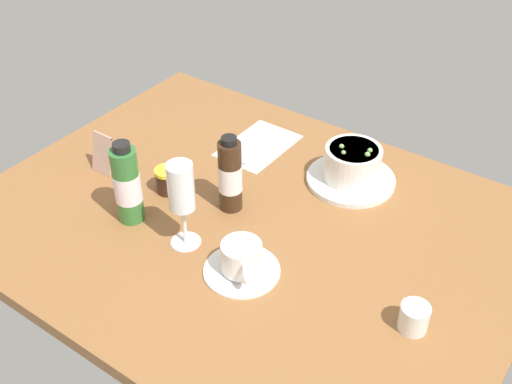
# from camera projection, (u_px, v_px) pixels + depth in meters

# --- Properties ---
(ground_plane) EXTENTS (1.10, 0.84, 0.03)m
(ground_plane) POSITION_uv_depth(u_px,v_px,m) (249.00, 225.00, 1.29)
(ground_plane) COLOR brown
(porridge_bowl) EXTENTS (0.19, 0.19, 0.09)m
(porridge_bowl) POSITION_uv_depth(u_px,v_px,m) (352.00, 166.00, 1.35)
(porridge_bowl) COLOR white
(porridge_bowl) RESTS_ON ground_plane
(cutlery_setting) EXTENTS (0.13, 0.20, 0.01)m
(cutlery_setting) POSITION_uv_depth(u_px,v_px,m) (257.00, 146.00, 1.49)
(cutlery_setting) COLOR white
(cutlery_setting) RESTS_ON ground_plane
(coffee_cup) EXTENTS (0.14, 0.14, 0.07)m
(coffee_cup) POSITION_uv_depth(u_px,v_px,m) (242.00, 261.00, 1.14)
(coffee_cup) COLOR white
(coffee_cup) RESTS_ON ground_plane
(creamer_jug) EXTENTS (0.06, 0.05, 0.06)m
(creamer_jug) POSITION_uv_depth(u_px,v_px,m) (414.00, 317.00, 1.04)
(creamer_jug) COLOR white
(creamer_jug) RESTS_ON ground_plane
(wine_glass) EXTENTS (0.06, 0.06, 0.18)m
(wine_glass) POSITION_uv_depth(u_px,v_px,m) (181.00, 191.00, 1.14)
(wine_glass) COLOR white
(wine_glass) RESTS_ON ground_plane
(jam_jar) EXTENTS (0.05, 0.05, 0.06)m
(jam_jar) POSITION_uv_depth(u_px,v_px,m) (167.00, 180.00, 1.33)
(jam_jar) COLOR #361F16
(jam_jar) RESTS_ON ground_plane
(sauce_bottle_brown) EXTENTS (0.05, 0.05, 0.17)m
(sauce_bottle_brown) POSITION_uv_depth(u_px,v_px,m) (230.00, 176.00, 1.26)
(sauce_bottle_brown) COLOR #382314
(sauce_bottle_brown) RESTS_ON ground_plane
(sauce_bottle_green) EXTENTS (0.05, 0.05, 0.18)m
(sauce_bottle_green) POSITION_uv_depth(u_px,v_px,m) (127.00, 185.00, 1.23)
(sauce_bottle_green) COLOR #337233
(sauce_bottle_green) RESTS_ON ground_plane
(menu_card) EXTENTS (0.06, 0.05, 0.09)m
(menu_card) POSITION_uv_depth(u_px,v_px,m) (106.00, 152.00, 1.39)
(menu_card) COLOR tan
(menu_card) RESTS_ON ground_plane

